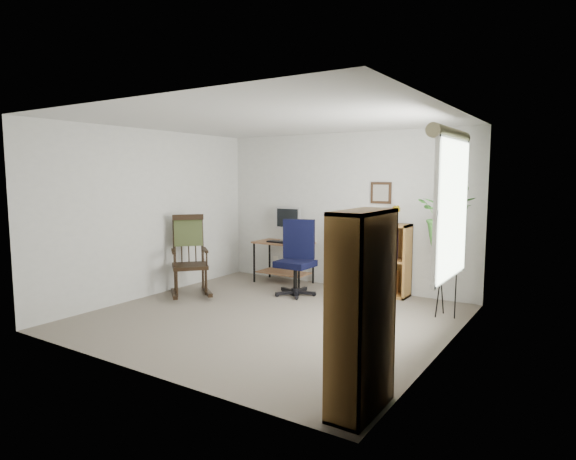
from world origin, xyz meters
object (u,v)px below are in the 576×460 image
Objects in this scene: rocking_chair at (190,255)px; tall_bookshelf at (362,312)px; low_bookshelf at (375,259)px; office_chair at (295,258)px; desk at (283,262)px.

tall_bookshelf is at bearing -76.14° from rocking_chair.
office_chair is at bearing -142.94° from low_bookshelf.
rocking_chair reaches higher than low_bookshelf.
rocking_chair is 2.72m from low_bookshelf.
rocking_chair reaches higher than desk.
desk is 0.87m from office_chair.
desk is 0.62× the size of tall_bookshelf.
low_bookshelf is 0.70× the size of tall_bookshelf.
desk is at bearing 15.65° from rocking_chair.
low_bookshelf is at bearing 110.94° from tall_bookshelf.
desk is 4.36m from tall_bookshelf.
rocking_chair is at bearing 152.38° from tall_bookshelf.
desk is 0.89× the size of low_bookshelf.
tall_bookshelf is at bearing -69.06° from low_bookshelf.
office_chair is at bearing -44.83° from desk.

